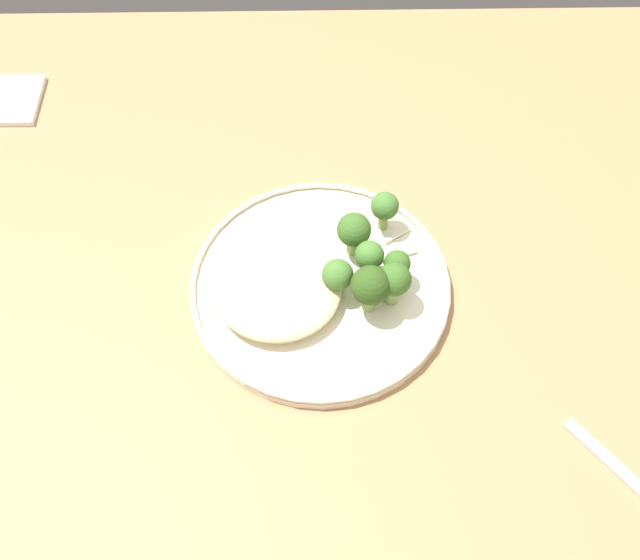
# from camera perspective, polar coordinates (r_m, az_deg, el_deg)

# --- Properties ---
(ground) EXTENTS (6.00, 6.00, 0.00)m
(ground) POSITION_cam_1_polar(r_m,az_deg,el_deg) (1.52, 1.22, -16.19)
(ground) COLOR #2D2B28
(wooden_dining_table) EXTENTS (1.40, 1.00, 0.74)m
(wooden_dining_table) POSITION_cam_1_polar(r_m,az_deg,el_deg) (0.91, 1.96, -3.93)
(wooden_dining_table) COLOR #9E754C
(wooden_dining_table) RESTS_ON ground
(dinner_plate) EXTENTS (0.29, 0.29, 0.02)m
(dinner_plate) POSITION_cam_1_polar(r_m,az_deg,el_deg) (0.84, -0.00, -0.43)
(dinner_plate) COLOR beige
(dinner_plate) RESTS_ON wooden_dining_table
(noodle_bed) EXTENTS (0.14, 0.13, 0.03)m
(noodle_bed) POSITION_cam_1_polar(r_m,az_deg,el_deg) (0.82, -3.24, -0.70)
(noodle_bed) COLOR beige
(noodle_bed) RESTS_ON dinner_plate
(seared_scallop_right_edge) EXTENTS (0.03, 0.03, 0.01)m
(seared_scallop_right_edge) POSITION_cam_1_polar(r_m,az_deg,el_deg) (0.85, -3.27, 1.84)
(seared_scallop_right_edge) COLOR #E5C689
(seared_scallop_right_edge) RESTS_ON dinner_plate
(seared_scallop_center_golden) EXTENTS (0.02, 0.02, 0.01)m
(seared_scallop_center_golden) POSITION_cam_1_polar(r_m,az_deg,el_deg) (0.81, -2.47, -1.55)
(seared_scallop_center_golden) COLOR beige
(seared_scallop_center_golden) RESTS_ON dinner_plate
(seared_scallop_front_small) EXTENTS (0.03, 0.03, 0.01)m
(seared_scallop_front_small) POSITION_cam_1_polar(r_m,az_deg,el_deg) (0.82, 0.64, -0.41)
(seared_scallop_front_small) COLOR beige
(seared_scallop_front_small) RESTS_ON dinner_plate
(seared_scallop_large_seared) EXTENTS (0.03, 0.03, 0.02)m
(seared_scallop_large_seared) POSITION_cam_1_polar(r_m,az_deg,el_deg) (0.81, -6.27, -2.23)
(seared_scallop_large_seared) COLOR #E5C689
(seared_scallop_large_seared) RESTS_ON dinner_plate
(seared_scallop_rear_pale) EXTENTS (0.02, 0.02, 0.02)m
(seared_scallop_rear_pale) POSITION_cam_1_polar(r_m,az_deg,el_deg) (0.81, -4.37, -1.37)
(seared_scallop_rear_pale) COLOR #DBB77A
(seared_scallop_rear_pale) RESTS_ON dinner_plate
(broccoli_floret_front_edge) EXTENTS (0.04, 0.04, 0.06)m
(broccoli_floret_front_edge) POSITION_cam_1_polar(r_m,az_deg,el_deg) (0.80, 5.63, -0.07)
(broccoli_floret_front_edge) COLOR #89A356
(broccoli_floret_front_edge) RESTS_ON dinner_plate
(broccoli_floret_right_tilted) EXTENTS (0.04, 0.04, 0.07)m
(broccoli_floret_right_tilted) POSITION_cam_1_polar(r_m,az_deg,el_deg) (0.79, 3.84, -0.49)
(broccoli_floret_right_tilted) COLOR #7A994C
(broccoli_floret_right_tilted) RESTS_ON dinner_plate
(broccoli_floret_split_head) EXTENTS (0.03, 0.03, 0.06)m
(broccoli_floret_split_head) POSITION_cam_1_polar(r_m,az_deg,el_deg) (0.86, 4.92, 5.52)
(broccoli_floret_split_head) COLOR #89A356
(broccoli_floret_split_head) RESTS_ON dinner_plate
(broccoli_floret_rear_charred) EXTENTS (0.03, 0.03, 0.05)m
(broccoli_floret_rear_charred) POSITION_cam_1_polar(r_m,az_deg,el_deg) (0.82, 3.76, 1.78)
(broccoli_floret_rear_charred) COLOR #7A994C
(broccoli_floret_rear_charred) RESTS_ON dinner_plate
(broccoli_floret_left_leaning) EXTENTS (0.03, 0.03, 0.05)m
(broccoli_floret_left_leaning) POSITION_cam_1_polar(r_m,az_deg,el_deg) (0.82, 5.84, 1.13)
(broccoli_floret_left_leaning) COLOR #7A994C
(broccoli_floret_left_leaning) RESTS_ON dinner_plate
(broccoli_floret_beside_noodles) EXTENTS (0.04, 0.04, 0.06)m
(broccoli_floret_beside_noodles) POSITION_cam_1_polar(r_m,az_deg,el_deg) (0.83, 2.58, 3.74)
(broccoli_floret_beside_noodles) COLOR #89A356
(broccoli_floret_beside_noodles) RESTS_ON dinner_plate
(broccoli_floret_tall_stalk) EXTENTS (0.03, 0.03, 0.05)m
(broccoli_floret_tall_stalk) POSITION_cam_1_polar(r_m,az_deg,el_deg) (0.81, 1.34, 0.57)
(broccoli_floret_tall_stalk) COLOR #7A994C
(broccoli_floret_tall_stalk) RESTS_ON dinner_plate
(onion_sliver_curled_piece) EXTENTS (0.03, 0.02, 0.00)m
(onion_sliver_curled_piece) POSITION_cam_1_polar(r_m,az_deg,el_deg) (0.87, 5.88, 3.45)
(onion_sliver_curled_piece) COLOR silver
(onion_sliver_curled_piece) RESTS_ON dinner_plate
(onion_sliver_pale_crescent) EXTENTS (0.06, 0.02, 0.00)m
(onion_sliver_pale_crescent) POSITION_cam_1_polar(r_m,az_deg,el_deg) (0.86, 5.54, 1.83)
(onion_sliver_pale_crescent) COLOR silver
(onion_sliver_pale_crescent) RESTS_ON dinner_plate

